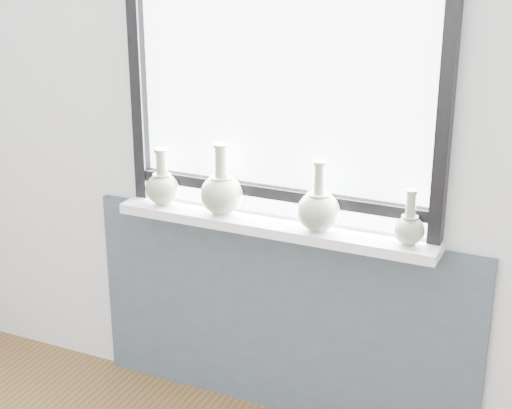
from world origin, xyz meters
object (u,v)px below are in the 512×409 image
at_px(vase_c, 318,209).
at_px(vase_d, 409,227).
at_px(vase_b, 221,191).
at_px(vase_a, 162,186).
at_px(windowsill, 273,226).

bearing_deg(vase_c, vase_d, 1.52).
height_order(vase_b, vase_c, vase_b).
bearing_deg(vase_b, vase_a, 179.98).
relative_size(vase_a, vase_c, 0.87).
bearing_deg(vase_c, windowsill, 174.86).
bearing_deg(vase_a, vase_d, -0.09).
xyz_separation_m(vase_a, vase_c, (0.69, -0.01, 0.01)).
bearing_deg(vase_b, vase_d, -0.12).
xyz_separation_m(vase_b, vase_c, (0.42, -0.01, -0.01)).
xyz_separation_m(windowsill, vase_a, (-0.50, -0.01, 0.10)).
bearing_deg(windowsill, vase_b, -178.30).
relative_size(vase_c, vase_d, 1.32).
relative_size(vase_a, vase_d, 1.14).
height_order(vase_b, vase_d, vase_b).
relative_size(vase_a, vase_b, 0.82).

